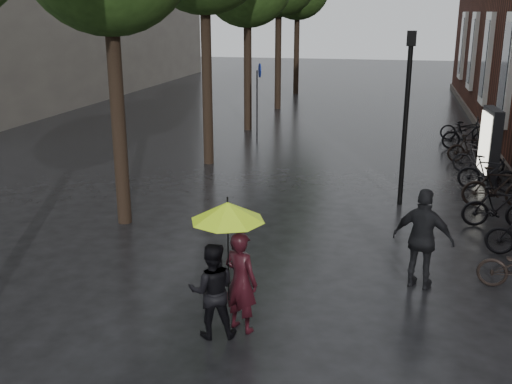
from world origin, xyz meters
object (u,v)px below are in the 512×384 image
(ad_lightbox, at_px, (490,144))
(lamp_post, at_px, (407,102))
(person_burgundy, at_px, (241,282))
(person_black, at_px, (212,290))
(parked_bicycles, at_px, (484,169))
(pedestrian_walking, at_px, (423,239))

(ad_lightbox, xyz_separation_m, lamp_post, (-2.51, -3.10, 1.58))
(person_burgundy, xyz_separation_m, person_black, (-0.38, -0.28, -0.06))
(parked_bicycles, bearing_deg, pedestrian_walking, -105.05)
(person_burgundy, height_order, person_black, person_burgundy)
(pedestrian_walking, distance_m, ad_lightbox, 8.31)
(person_burgundy, height_order, ad_lightbox, ad_lightbox)
(person_black, height_order, pedestrian_walking, pedestrian_walking)
(pedestrian_walking, distance_m, lamp_post, 5.23)
(person_burgundy, xyz_separation_m, pedestrian_walking, (2.78, 2.19, 0.11))
(ad_lightbox, bearing_deg, pedestrian_walking, -110.07)
(person_black, bearing_deg, parked_bicycles, -134.14)
(person_black, xyz_separation_m, lamp_post, (2.79, 7.40, 1.89))
(person_burgundy, bearing_deg, parked_bicycles, -92.38)
(pedestrian_walking, distance_m, parked_bicycles, 7.53)
(person_burgundy, bearing_deg, person_black, 60.58)
(ad_lightbox, height_order, lamp_post, lamp_post)
(person_black, distance_m, parked_bicycles, 10.99)
(parked_bicycles, xyz_separation_m, lamp_post, (-2.31, -2.33, 2.17))
(parked_bicycles, relative_size, lamp_post, 3.26)
(person_burgundy, xyz_separation_m, parked_bicycles, (4.73, 9.45, -0.34))
(person_burgundy, bearing_deg, ad_lightbox, -91.52)
(person_burgundy, distance_m, parked_bicycles, 10.57)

